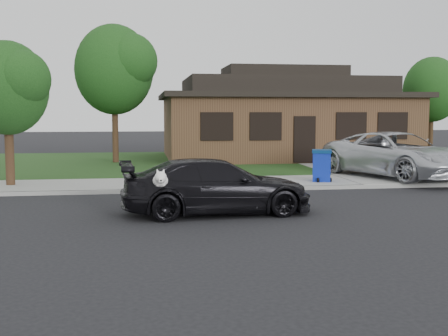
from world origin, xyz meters
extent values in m
plane|color=black|center=(0.00, 0.00, 0.00)|extent=(120.00, 120.00, 0.00)
cube|color=gray|center=(0.00, 5.00, 0.06)|extent=(60.00, 3.00, 0.12)
cube|color=gray|center=(0.00, 3.50, 0.06)|extent=(60.00, 0.12, 0.12)
cube|color=#193814|center=(0.00, 13.00, 0.07)|extent=(60.00, 13.00, 0.13)
cube|color=gray|center=(6.00, 10.00, 0.07)|extent=(4.50, 13.00, 0.14)
imported|color=black|center=(-1.53, -0.26, 0.67)|extent=(4.71, 2.16, 1.33)
ellipsoid|color=white|center=(-2.90, -1.06, 0.93)|extent=(0.34, 0.40, 0.30)
sphere|color=white|center=(-2.90, -1.29, 1.03)|extent=(0.26, 0.26, 0.26)
cube|color=white|center=(-2.90, -1.42, 0.98)|extent=(0.09, 0.12, 0.07)
sphere|color=black|center=(-2.90, -1.48, 0.98)|extent=(0.04, 0.04, 0.04)
cone|color=white|center=(-2.97, -1.24, 1.16)|extent=(0.11, 0.11, 0.14)
cone|color=white|center=(-2.83, -1.24, 1.16)|extent=(0.11, 0.11, 0.14)
imported|color=silver|center=(5.74, 5.34, 0.94)|extent=(4.50, 6.35, 1.61)
cube|color=#0E249E|center=(2.73, 4.66, 0.60)|extent=(0.74, 0.74, 0.96)
cube|color=navy|center=(2.73, 4.66, 1.14)|extent=(0.81, 0.81, 0.11)
cylinder|color=black|center=(2.52, 4.36, 0.19)|extent=(0.10, 0.16, 0.15)
cylinder|color=black|center=(2.94, 4.36, 0.19)|extent=(0.10, 0.16, 0.15)
cube|color=#422B1C|center=(4.00, 15.00, 1.63)|extent=(12.00, 8.00, 3.00)
cube|color=black|center=(4.00, 15.00, 3.25)|extent=(12.60, 8.60, 0.25)
cube|color=black|center=(4.00, 15.00, 3.78)|extent=(10.00, 6.50, 0.80)
cube|color=black|center=(4.00, 15.00, 4.48)|extent=(6.00, 3.50, 0.60)
cube|color=black|center=(4.00, 10.97, 1.23)|extent=(1.00, 0.06, 2.10)
cube|color=black|center=(0.00, 10.97, 1.83)|extent=(1.30, 0.05, 1.10)
cube|color=black|center=(2.20, 10.97, 1.83)|extent=(1.30, 0.05, 1.10)
cube|color=black|center=(6.20, 10.97, 1.83)|extent=(1.30, 0.05, 1.10)
cube|color=black|center=(8.20, 10.97, 1.83)|extent=(1.30, 0.05, 1.10)
cylinder|color=#332114|center=(-4.50, 13.00, 1.37)|extent=(0.28, 0.28, 2.48)
ellipsoid|color=#143811|center=(-4.50, 13.00, 4.41)|extent=(3.60, 3.60, 4.14)
sphere|color=#26591E|center=(-3.78, 12.46, 4.77)|extent=(2.52, 2.52, 2.52)
cylinder|color=#332114|center=(12.00, 14.50, 1.14)|extent=(0.28, 0.28, 2.03)
ellipsoid|color=#143811|center=(12.00, 14.50, 3.65)|extent=(3.00, 3.00, 3.45)
sphere|color=#26591E|center=(12.60, 14.05, 3.95)|extent=(2.10, 2.10, 2.10)
cylinder|color=#332114|center=(-7.50, 5.20, 1.02)|extent=(0.28, 0.28, 1.80)
ellipsoid|color=#143811|center=(-7.50, 5.20, 3.22)|extent=(2.60, 2.60, 2.99)
sphere|color=#26591E|center=(-6.98, 4.81, 3.48)|extent=(1.82, 1.82, 1.82)
camera|label=1|loc=(-3.31, -13.56, 2.45)|focal=45.00mm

